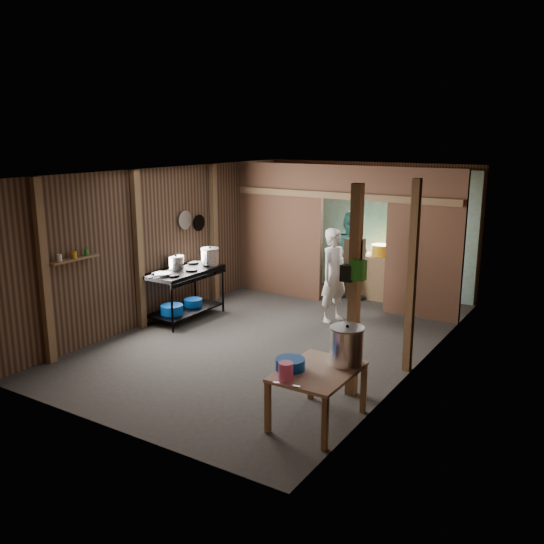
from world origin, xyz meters
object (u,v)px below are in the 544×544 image
Objects in this scene: stove_pot_large at (210,257)px; stock_pot at (347,347)px; pink_bucket at (286,371)px; yellow_tub at (381,250)px; gas_range at (184,294)px; prep_table at (317,396)px; cook at (334,275)px.

stove_pot_large is 4.39m from stock_pot.
pink_bucket is (-0.36, -0.72, -0.12)m from stock_pot.
yellow_tub is at bearing 107.43° from stock_pot.
gas_range is at bearing -107.99° from stove_pot_large.
gas_range is at bearing 155.35° from stock_pot.
yellow_tub is (-1.14, 5.52, 0.24)m from pink_bucket.
gas_range is 0.80m from stove_pot_large.
stove_pot_large reaches higher than stock_pot.
gas_range is at bearing 150.39° from prep_table.
stove_pot_large is at bearing -131.81° from yellow_tub.
gas_range is at bearing 134.85° from cook.
cook is (-1.29, 3.78, 0.09)m from pink_bucket.
yellow_tub is 1.75m from cook.
cook is (2.25, 1.27, 0.37)m from gas_range.
cook is (-1.65, 3.06, -0.03)m from stock_pot.
cook reaches higher than pink_bucket.
cook is (-0.14, -1.74, -0.16)m from yellow_tub.
stock_pot is at bearing 59.05° from prep_table.
gas_range reaches higher than pink_bucket.
gas_range is 4.50× the size of stove_pot_large.
stock_pot is (3.90, -1.79, 0.39)m from gas_range.
pink_bucket is 0.12× the size of cook.
cook reaches higher than prep_table.
yellow_tub is at bearing 51.50° from gas_range.
prep_table is 2.28× the size of stock_pot.
pink_bucket is at bearing -116.70° from stock_pot.
pink_bucket is at bearing -113.10° from prep_table.
yellow_tub is at bearing 48.19° from stove_pot_large.
pink_bucket is at bearing -145.75° from cook.
cook reaches higher than yellow_tub.
pink_bucket is 5.64m from yellow_tub.
yellow_tub is at bearing 104.42° from prep_table.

